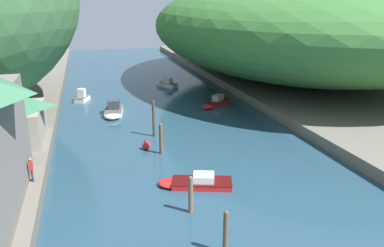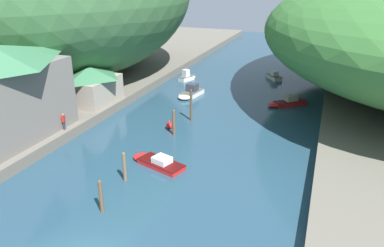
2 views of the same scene
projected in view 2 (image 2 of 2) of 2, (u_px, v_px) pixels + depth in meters
The scene contains 14 objects.
water_surface at pixel (225, 105), 47.53m from camera, with size 130.00×130.00×0.00m, color #234256.
left_bank at pixel (76, 84), 54.59m from camera, with size 22.00×120.00×1.06m.
boathouse_shed at pixel (90, 84), 44.54m from camera, with size 5.56×6.93×4.38m.
boat_white_cruiser at pixel (273, 76), 59.43m from camera, with size 3.26×3.92×1.35m.
boat_moored_right at pixel (157, 162), 32.61m from camera, with size 5.57×3.31×0.93m.
boat_navy_launch at pixel (188, 77), 58.59m from camera, with size 2.32×3.35×1.71m.
boat_mid_channel at pixel (190, 93), 50.76m from camera, with size 2.63×4.95×1.65m.
boat_yellow_tender at pixel (287, 102), 47.34m from camera, with size 4.95×4.42×1.26m.
mooring_post_nearest at pixel (101, 196), 25.76m from camera, with size 0.27×0.27×2.53m.
mooring_post_second at pixel (124, 166), 29.77m from camera, with size 0.30×0.30×2.51m.
mooring_post_fourth at pixel (174, 122), 38.27m from camera, with size 0.32×0.32×2.75m.
mooring_post_farthest at pixel (191, 105), 41.95m from camera, with size 0.28×0.28×3.66m.
channel_buoy_near at pixel (169, 125), 40.12m from camera, with size 0.71×0.71×1.06m.
person_on_quay at pixel (64, 120), 36.97m from camera, with size 0.29×0.42×1.69m.
Camera 2 is at (11.54, -13.68, 15.53)m, focal length 35.00 mm.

